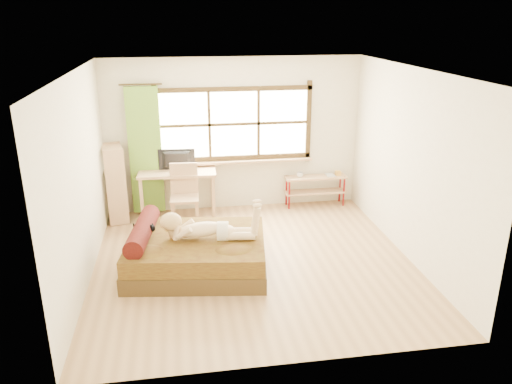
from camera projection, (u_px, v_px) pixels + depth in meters
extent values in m
plane|color=#9E754C|center=(254.00, 262.00, 7.19)|extent=(4.50, 4.50, 0.00)
plane|color=white|center=(253.00, 70.00, 6.28)|extent=(4.50, 4.50, 0.00)
plane|color=silver|center=(234.00, 135.00, 8.82)|extent=(4.50, 0.00, 4.50)
plane|color=silver|center=(290.00, 244.00, 4.64)|extent=(4.50, 0.00, 4.50)
plane|color=silver|center=(80.00, 181.00, 6.40)|extent=(0.00, 4.50, 4.50)
plane|color=silver|center=(410.00, 165.00, 7.06)|extent=(0.00, 4.50, 4.50)
cube|color=#FFEDBF|center=(234.00, 124.00, 8.75)|extent=(2.60, 0.01, 1.30)
cube|color=tan|center=(235.00, 162.00, 8.91)|extent=(2.80, 0.16, 0.04)
cube|color=olive|center=(145.00, 151.00, 8.55)|extent=(0.55, 0.10, 2.20)
cube|color=#35250F|center=(198.00, 261.00, 6.98)|extent=(2.07, 1.75, 0.24)
cube|color=#3C1F0D|center=(197.00, 245.00, 6.90)|extent=(2.03, 1.71, 0.24)
cylinder|color=black|center=(143.00, 231.00, 6.80)|extent=(0.44, 1.30, 0.26)
cube|color=tan|center=(177.00, 172.00, 8.58)|extent=(1.35, 0.67, 0.04)
cube|color=tan|center=(142.00, 201.00, 8.43)|extent=(0.06, 0.06, 0.79)
cube|color=tan|center=(213.00, 198.00, 8.55)|extent=(0.06, 0.06, 0.79)
cube|color=tan|center=(145.00, 191.00, 8.88)|extent=(0.06, 0.06, 0.79)
cube|color=tan|center=(213.00, 189.00, 9.00)|extent=(0.06, 0.06, 0.79)
imported|color=black|center=(177.00, 160.00, 8.56)|extent=(0.63, 0.11, 0.36)
cube|color=tan|center=(185.00, 198.00, 8.28)|extent=(0.48, 0.48, 0.04)
cube|color=tan|center=(184.00, 178.00, 8.38)|extent=(0.46, 0.07, 0.53)
cube|color=tan|center=(173.00, 217.00, 8.16)|extent=(0.05, 0.05, 0.46)
cube|color=tan|center=(197.00, 216.00, 8.20)|extent=(0.05, 0.05, 0.46)
cube|color=tan|center=(174.00, 209.00, 8.53)|extent=(0.05, 0.05, 0.46)
cube|color=tan|center=(197.00, 208.00, 8.57)|extent=(0.05, 0.05, 0.46)
cube|color=tan|center=(316.00, 177.00, 9.14)|extent=(1.13, 0.29, 0.04)
cube|color=tan|center=(315.00, 192.00, 9.24)|extent=(1.13, 0.29, 0.03)
cylinder|color=maroon|center=(289.00, 194.00, 9.05)|extent=(0.03, 0.03, 0.57)
cylinder|color=maroon|center=(344.00, 191.00, 9.21)|extent=(0.03, 0.03, 0.57)
cylinder|color=maroon|center=(286.00, 190.00, 9.26)|extent=(0.03, 0.03, 0.57)
cylinder|color=maroon|center=(340.00, 187.00, 9.42)|extent=(0.03, 0.03, 0.57)
cube|color=gold|center=(338.00, 173.00, 9.19)|extent=(0.10, 0.10, 0.08)
imported|color=gray|center=(300.00, 175.00, 9.08)|extent=(0.12, 0.12, 0.09)
imported|color=gray|center=(326.00, 175.00, 9.17)|extent=(0.15, 0.21, 0.02)
cube|color=tan|center=(118.00, 217.00, 8.65)|extent=(0.42, 0.59, 0.03)
cube|color=tan|center=(116.00, 195.00, 8.52)|extent=(0.42, 0.59, 0.03)
cube|color=tan|center=(114.00, 172.00, 8.38)|extent=(0.42, 0.59, 0.03)
cube|color=tan|center=(112.00, 148.00, 8.24)|extent=(0.42, 0.59, 0.03)
cube|color=tan|center=(117.00, 188.00, 8.21)|extent=(0.32, 0.09, 1.31)
cube|color=tan|center=(114.00, 179.00, 8.68)|extent=(0.32, 0.09, 1.31)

